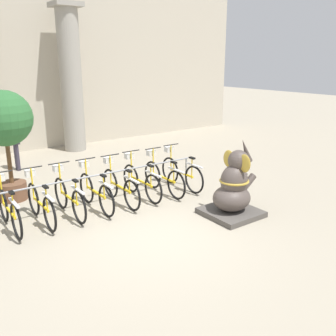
{
  "coord_description": "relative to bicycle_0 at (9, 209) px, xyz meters",
  "views": [
    {
      "loc": [
        -3.67,
        -5.6,
        3.3
      ],
      "look_at": [
        0.93,
        0.78,
        1.0
      ],
      "focal_mm": 40.0,
      "sensor_mm": 36.0,
      "label": 1
    }
  ],
  "objects": [
    {
      "name": "bicycle_3",
      "position": [
        1.86,
        -0.03,
        0.0
      ],
      "size": [
        0.48,
        1.76,
        1.1
      ],
      "color": "black",
      "rests_on": "ground_plane"
    },
    {
      "name": "column_right",
      "position": [
        3.75,
        5.75,
        2.2
      ],
      "size": [
        0.97,
        0.97,
        5.16
      ],
      "color": "gray",
      "rests_on": "ground_plane"
    },
    {
      "name": "bicycle_6",
      "position": [
        3.72,
        -0.06,
        0.0
      ],
      "size": [
        0.48,
        1.76,
        1.1
      ],
      "color": "black",
      "rests_on": "ground_plane"
    },
    {
      "name": "ground_plane",
      "position": [
        2.2,
        -1.85,
        -0.43
      ],
      "size": [
        60.0,
        60.0,
        0.0
      ],
      "primitive_type": "plane",
      "color": "#9E937F"
    },
    {
      "name": "bike_rack",
      "position": [
        2.17,
        0.1,
        0.2
      ],
      "size": [
        4.94,
        0.05,
        0.77
      ],
      "color": "gray",
      "rests_on": "ground_plane"
    },
    {
      "name": "potted_tree",
      "position": [
        0.48,
        1.69,
        1.42
      ],
      "size": [
        1.29,
        1.29,
        2.64
      ],
      "color": "brown",
      "rests_on": "ground_plane"
    },
    {
      "name": "bicycle_1",
      "position": [
        0.62,
        -0.03,
        0.0
      ],
      "size": [
        0.48,
        1.76,
        1.1
      ],
      "color": "black",
      "rests_on": "ground_plane"
    },
    {
      "name": "bicycle_7",
      "position": [
        4.34,
        0.01,
        0.0
      ],
      "size": [
        0.48,
        1.76,
        1.1
      ],
      "color": "black",
      "rests_on": "ground_plane"
    },
    {
      "name": "building_facade",
      "position": [
        2.2,
        6.75,
        2.57
      ],
      "size": [
        20.0,
        0.2,
        6.0
      ],
      "color": "#BCB29E",
      "rests_on": "ground_plane"
    },
    {
      "name": "elephant_statue",
      "position": [
        4.15,
        -2.09,
        0.15
      ],
      "size": [
        1.12,
        1.12,
        1.7
      ],
      "color": "#4C4742",
      "rests_on": "ground_plane"
    },
    {
      "name": "bicycle_4",
      "position": [
        2.48,
        -0.05,
        0.0
      ],
      "size": [
        0.48,
        1.76,
        1.1
      ],
      "color": "black",
      "rests_on": "ground_plane"
    },
    {
      "name": "bicycle_5",
      "position": [
        3.1,
        0.01,
        0.0
      ],
      "size": [
        0.48,
        1.76,
        1.1
      ],
      "color": "black",
      "rests_on": "ground_plane"
    },
    {
      "name": "bicycle_0",
      "position": [
        0.0,
        0.0,
        0.0
      ],
      "size": [
        0.48,
        1.76,
        1.1
      ],
      "color": "black",
      "rests_on": "ground_plane"
    },
    {
      "name": "bicycle_2",
      "position": [
        1.24,
        -0.01,
        0.0
      ],
      "size": [
        0.48,
        1.76,
        1.1
      ],
      "color": "black",
      "rests_on": "ground_plane"
    },
    {
      "name": "person_pedestrian",
      "position": [
        1.26,
        4.25,
        0.58
      ],
      "size": [
        0.22,
        0.47,
        1.68
      ],
      "color": "#383342",
      "rests_on": "ground_plane"
    }
  ]
}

